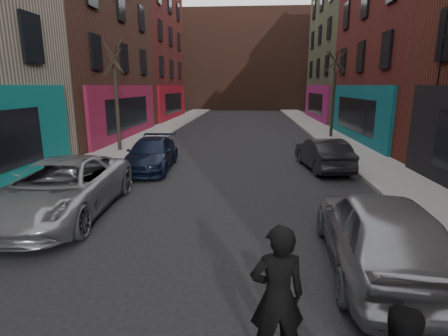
% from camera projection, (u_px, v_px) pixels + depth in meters
% --- Properties ---
extents(sidewalk_left, '(2.50, 84.00, 0.13)m').
position_uv_depth(sidewalk_left, '(170.00, 126.00, 30.37)').
color(sidewalk_left, gray).
rests_on(sidewalk_left, ground).
extents(sidewalk_right, '(2.50, 84.00, 0.13)m').
position_uv_depth(sidewalk_right, '(315.00, 127.00, 29.47)').
color(sidewalk_right, gray).
rests_on(sidewalk_right, ground).
extents(building_far, '(40.00, 10.00, 14.00)m').
position_uv_depth(building_far, '(246.00, 62.00, 53.55)').
color(building_far, '#47281E').
rests_on(building_far, ground).
extents(tree_left_far, '(2.00, 2.00, 6.50)m').
position_uv_depth(tree_left_far, '(116.00, 88.00, 17.96)').
color(tree_left_far, black).
rests_on(tree_left_far, sidewalk_left).
extents(tree_right_far, '(2.00, 2.00, 6.80)m').
position_uv_depth(tree_right_far, '(334.00, 85.00, 22.85)').
color(tree_right_far, black).
rests_on(tree_right_far, sidewalk_right).
extents(parked_left_far, '(2.83, 5.62, 1.52)m').
position_uv_depth(parked_left_far, '(62.00, 188.00, 9.49)').
color(parked_left_far, gray).
rests_on(parked_left_far, ground).
extents(parked_left_end, '(2.08, 4.57, 1.30)m').
position_uv_depth(parked_left_end, '(151.00, 154.00, 14.78)').
color(parked_left_end, black).
rests_on(parked_left_end, ground).
extents(parked_right_far, '(2.22, 4.80, 1.59)m').
position_uv_depth(parked_right_far, '(379.00, 232.00, 6.57)').
color(parked_right_far, gray).
rests_on(parked_right_far, ground).
extents(parked_right_end, '(1.89, 4.17, 1.33)m').
position_uv_depth(parked_right_end, '(323.00, 154.00, 14.76)').
color(parked_right_end, black).
rests_on(parked_right_end, ground).
extents(skateboarder, '(0.72, 0.53, 1.83)m').
position_uv_depth(skateboarder, '(277.00, 297.00, 4.17)').
color(skateboarder, black).
rests_on(skateboarder, skateboard).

